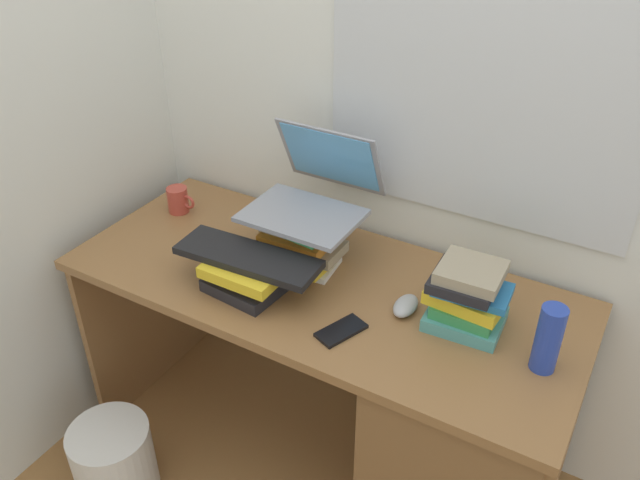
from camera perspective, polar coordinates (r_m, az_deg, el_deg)
The scene contains 14 objects.
ground_plane at distance 2.43m, azimuth 0.03°, elevation -17.88°, with size 6.00×6.00×0.00m, color olive.
wall_back at distance 1.95m, azimuth 5.72°, elevation 15.40°, with size 6.00×0.06×2.60m.
wall_left at distance 2.18m, azimuth -20.68°, elevation 15.46°, with size 0.05×6.00×2.60m, color silver.
desk at distance 2.00m, azimuth 9.73°, elevation -15.10°, with size 1.52×0.64×0.74m.
book_stack_tall at distance 1.94m, azimuth -1.57°, elevation -0.02°, with size 0.25×0.20×0.16m.
book_stack_keyboard_riser at distance 1.87m, azimuth -6.37°, elevation -3.04°, with size 0.23×0.19×0.09m.
book_stack_side at distance 1.75m, azimuth 12.74°, elevation -4.93°, with size 0.22×0.18×0.19m.
laptop at distance 1.93m, azimuth -0.51°, elevation 4.34°, with size 0.33×0.35×0.23m.
keyboard at distance 1.84m, azimuth -6.32°, elevation -1.49°, with size 0.42×0.14×0.02m, color black.
computer_mouse at distance 1.81m, azimuth 7.50°, elevation -5.71°, with size 0.06×0.10×0.04m, color #A5A8AD.
mug at distance 2.28m, azimuth -12.28°, elevation 3.45°, with size 0.11×0.07×0.09m.
water_bottle at distance 1.67m, azimuth 19.33°, elevation -8.16°, with size 0.06×0.06×0.18m, color #263FA5.
cell_phone at distance 1.73m, azimuth 1.86°, elevation -7.92°, with size 0.07×0.14×0.01m, color black.
wastebasket at distance 2.32m, azimuth -17.56°, elevation -17.92°, with size 0.26×0.26×0.27m, color silver.
Camera 1 is at (0.77, -1.33, 1.88)m, focal length 36.60 mm.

